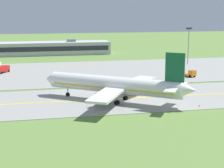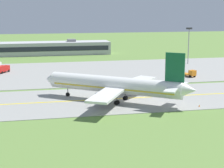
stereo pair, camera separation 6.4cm
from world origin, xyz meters
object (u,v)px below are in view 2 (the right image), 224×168
airplane_lead (116,85)px  apron_light_mast (189,41)px  service_truck_fuel (2,69)px  service_truck_catering (190,73)px

airplane_lead → apron_light_mast: size_ratio=2.30×
airplane_lead → service_truck_fuel: 57.06m
service_truck_fuel → airplane_lead: bearing=-58.6°
service_truck_catering → apron_light_mast: 30.82m
airplane_lead → service_truck_catering: 42.07m
airplane_lead → service_truck_fuel: airplane_lead is taller
airplane_lead → service_truck_catering: bearing=41.8°
service_truck_fuel → service_truck_catering: size_ratio=0.92×
service_truck_fuel → apron_light_mast: 72.87m
airplane_lead → service_truck_catering: airplane_lead is taller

